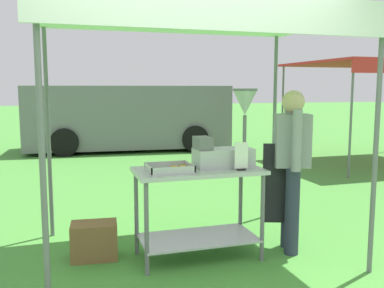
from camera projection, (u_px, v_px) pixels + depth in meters
ground_plane at (112, 171)px, 8.51m from camera, size 70.00×70.00×0.00m
stall_canopy at (195, 24)px, 4.00m from camera, size 2.92×2.04×2.32m
donut_cart at (198, 195)px, 4.11m from camera, size 1.21×0.61×0.87m
donut_tray at (170, 170)px, 3.93m from camera, size 0.40×0.33×0.07m
donut_fryer at (228, 140)px, 4.17m from camera, size 0.62×0.28×0.75m
menu_sign at (241, 158)px, 4.00m from camera, size 0.13×0.05×0.26m
vendor at (291, 162)px, 4.26m from camera, size 0.46×0.53×1.61m
supply_crate at (94, 241)px, 4.14m from camera, size 0.46×0.33×0.35m
van_grey at (129, 116)px, 11.54m from camera, size 5.33×2.39×1.69m
neighbour_tent at (377, 66)px, 9.18m from camera, size 3.20×2.70×2.18m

